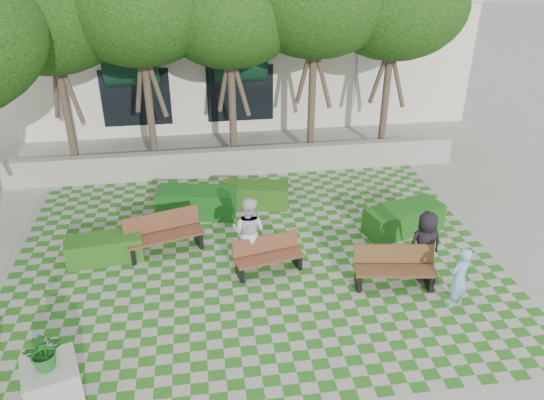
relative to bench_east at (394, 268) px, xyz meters
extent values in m
plane|color=gray|center=(-3.07, 0.51, -0.47)|extent=(90.00, 90.00, 0.00)
plane|color=#2B721E|center=(-3.07, 1.51, -0.47)|extent=(12.00, 12.00, 0.00)
cube|color=#9E9B93|center=(-3.07, 6.71, -0.02)|extent=(15.00, 0.36, 0.90)
cube|color=#56371D|center=(-0.01, -0.07, -0.01)|extent=(1.92, 0.83, 0.06)
cube|color=#56371D|center=(0.03, 0.19, 0.27)|extent=(1.86, 0.40, 0.47)
cube|color=black|center=(-0.83, 0.05, -0.24)|extent=(0.18, 0.53, 0.45)
cube|color=black|center=(0.81, -0.20, -0.24)|extent=(0.18, 0.53, 0.45)
cube|color=brown|center=(-2.80, 0.93, -0.06)|extent=(1.73, 0.85, 0.06)
cube|color=brown|center=(-2.86, 1.16, 0.19)|extent=(1.65, 0.47, 0.42)
cube|color=black|center=(-3.53, 0.77, -0.27)|extent=(0.19, 0.47, 0.41)
cube|color=black|center=(-2.08, 1.08, -0.27)|extent=(0.19, 0.47, 0.41)
cube|color=brown|center=(-5.31, 2.17, 0.02)|extent=(2.05, 1.12, 0.07)
cube|color=brown|center=(-5.39, 2.44, 0.31)|extent=(1.92, 0.68, 0.49)
cube|color=black|center=(-6.15, 1.92, -0.23)|extent=(0.26, 0.55, 0.48)
cube|color=black|center=(-4.47, 2.41, -0.23)|extent=(0.26, 0.55, 0.48)
cube|color=#164C14|center=(1.10, 2.30, -0.10)|extent=(2.30, 1.42, 0.75)
cube|color=#244E15|center=(-2.74, 4.38, -0.13)|extent=(2.06, 1.14, 0.68)
cube|color=#144D18|center=(-4.47, 4.06, -0.08)|extent=(2.35, 1.30, 0.78)
cube|color=#205115|center=(-6.80, 2.05, -0.15)|extent=(1.91, 0.93, 0.65)
cube|color=#9E9B93|center=(-7.07, -2.50, -0.02)|extent=(1.13, 1.13, 0.90)
imported|color=#206821|center=(-7.07, -2.50, 0.78)|extent=(0.77, 0.71, 0.70)
imported|color=#77BBDA|center=(1.09, -0.94, 0.28)|extent=(0.64, 0.55, 1.50)
imported|color=black|center=(0.82, 0.30, 0.38)|extent=(0.86, 0.59, 1.70)
imported|color=silver|center=(-3.23, 1.41, 0.43)|extent=(1.09, 1.01, 1.80)
cylinder|color=#47382B|center=(-8.57, 8.11, 1.35)|extent=(0.26, 0.26, 3.64)
ellipsoid|color=#1E4C11|center=(-8.57, 8.11, 4.60)|extent=(4.80, 4.80, 3.60)
cylinder|color=#47382B|center=(-5.87, 8.11, 1.43)|extent=(0.26, 0.26, 3.81)
ellipsoid|color=#1E4C11|center=(-5.87, 8.11, 4.83)|extent=(5.00, 5.00, 3.75)
cylinder|color=#47382B|center=(-3.07, 8.11, 1.32)|extent=(0.26, 0.26, 3.58)
ellipsoid|color=#1E4C11|center=(-3.07, 8.11, 4.52)|extent=(4.60, 4.60, 3.45)
cylinder|color=#47382B|center=(-0.27, 8.11, 1.49)|extent=(0.26, 0.26, 3.92)
cylinder|color=#47382B|center=(2.43, 8.11, 1.38)|extent=(0.26, 0.26, 3.70)
ellipsoid|color=#1E4C11|center=(2.43, 8.11, 4.68)|extent=(4.80, 4.80, 3.60)
cube|color=white|center=(-2.07, 14.71, 2.03)|extent=(18.00, 8.00, 5.00)
cube|color=white|center=(-2.07, 10.71, 4.53)|extent=(18.00, 0.30, 0.30)
cube|color=black|center=(2.93, 10.69, 1.73)|extent=(1.40, 0.10, 2.40)
cylinder|color=#0D311F|center=(-6.57, 10.69, 2.53)|extent=(3.00, 1.80, 1.80)
cube|color=black|center=(-6.57, 10.69, 1.13)|extent=(2.60, 0.08, 2.20)
cylinder|color=#0D311F|center=(-2.57, 10.69, 2.53)|extent=(3.00, 1.80, 1.80)
cube|color=black|center=(-2.57, 10.69, 1.13)|extent=(2.60, 0.08, 2.20)
camera|label=1|loc=(-4.26, -9.60, 7.12)|focal=35.00mm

